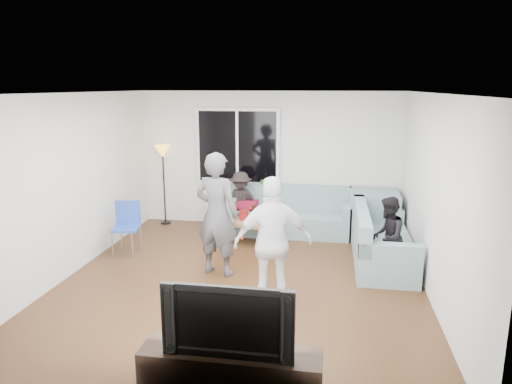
% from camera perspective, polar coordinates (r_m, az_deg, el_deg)
% --- Properties ---
extents(floor, '(5.00, 5.50, 0.04)m').
position_cam_1_polar(floor, '(6.75, -1.69, -10.83)').
color(floor, '#56351C').
rests_on(floor, ground).
extents(ceiling, '(5.00, 5.50, 0.04)m').
position_cam_1_polar(ceiling, '(6.18, -1.86, 12.18)').
color(ceiling, white).
rests_on(ceiling, ground).
extents(wall_back, '(5.00, 0.04, 2.60)m').
position_cam_1_polar(wall_back, '(9.02, 1.61, 3.98)').
color(wall_back, silver).
rests_on(wall_back, ground).
extents(wall_front, '(5.00, 0.04, 2.60)m').
position_cam_1_polar(wall_front, '(3.77, -9.97, -9.01)').
color(wall_front, silver).
rests_on(wall_front, ground).
extents(wall_left, '(0.04, 5.50, 2.60)m').
position_cam_1_polar(wall_left, '(7.25, -21.73, 0.86)').
color(wall_left, silver).
rests_on(wall_left, ground).
extents(wall_right, '(0.04, 5.50, 2.60)m').
position_cam_1_polar(wall_right, '(6.36, 21.10, -0.66)').
color(wall_right, silver).
rests_on(wall_right, ground).
extents(window_frame, '(1.62, 0.06, 1.47)m').
position_cam_1_polar(window_frame, '(9.01, -2.25, 5.57)').
color(window_frame, white).
rests_on(window_frame, wall_back).
extents(window_glass, '(1.50, 0.02, 1.35)m').
position_cam_1_polar(window_glass, '(8.97, -2.30, 5.54)').
color(window_glass, black).
rests_on(window_glass, window_frame).
extents(window_mullion, '(0.05, 0.03, 1.35)m').
position_cam_1_polar(window_mullion, '(8.96, -2.31, 5.53)').
color(window_mullion, white).
rests_on(window_mullion, window_frame).
extents(radiator, '(1.30, 0.12, 0.62)m').
position_cam_1_polar(radiator, '(9.21, -2.23, -2.13)').
color(radiator, silver).
rests_on(radiator, floor).
extents(potted_plant, '(0.20, 0.17, 0.33)m').
position_cam_1_polar(potted_plant, '(8.99, 0.66, 0.61)').
color(potted_plant, '#326127').
rests_on(potted_plant, radiator).
extents(vase, '(0.18, 0.18, 0.18)m').
position_cam_1_polar(vase, '(9.17, -4.49, 0.33)').
color(vase, white).
rests_on(vase, radiator).
extents(sofa_back_section, '(2.30, 0.85, 0.85)m').
position_cam_1_polar(sofa_back_section, '(8.67, 3.93, -2.32)').
color(sofa_back_section, gray).
rests_on(sofa_back_section, floor).
extents(sofa_right_section, '(2.00, 0.85, 0.85)m').
position_cam_1_polar(sofa_right_section, '(7.47, 15.28, -5.28)').
color(sofa_right_section, gray).
rests_on(sofa_right_section, floor).
extents(sofa_corner, '(0.85, 0.85, 0.85)m').
position_cam_1_polar(sofa_corner, '(8.67, 14.13, -2.69)').
color(sofa_corner, gray).
rests_on(sofa_corner, floor).
extents(cushion_yellow, '(0.46, 0.42, 0.14)m').
position_cam_1_polar(cushion_yellow, '(8.84, -4.50, -1.47)').
color(cushion_yellow, '#C3801C').
rests_on(cushion_yellow, sofa_back_section).
extents(cushion_red, '(0.38, 0.32, 0.13)m').
position_cam_1_polar(cushion_red, '(8.81, -1.05, -1.48)').
color(cushion_red, maroon).
rests_on(cushion_red, sofa_back_section).
extents(coffee_table, '(1.21, 0.85, 0.40)m').
position_cam_1_polar(coffee_table, '(8.23, -1.03, -4.76)').
color(coffee_table, '#A2814E').
rests_on(coffee_table, floor).
extents(pitcher, '(0.17, 0.17, 0.17)m').
position_cam_1_polar(pitcher, '(8.16, -1.48, -2.84)').
color(pitcher, maroon).
rests_on(pitcher, coffee_table).
extents(side_chair, '(0.47, 0.47, 0.86)m').
position_cam_1_polar(side_chair, '(7.85, -15.60, -4.38)').
color(side_chair, '#284BAF').
rests_on(side_chair, floor).
extents(floor_lamp, '(0.32, 0.32, 1.56)m').
position_cam_1_polar(floor_lamp, '(9.36, -11.18, 0.82)').
color(floor_lamp, '#FFAD30').
rests_on(floor_lamp, floor).
extents(player_left, '(0.74, 0.58, 1.80)m').
position_cam_1_polar(player_left, '(6.69, -4.80, -2.74)').
color(player_left, '#49494E').
rests_on(player_left, floor).
extents(player_right, '(1.03, 0.63, 1.64)m').
position_cam_1_polar(player_right, '(5.74, 2.11, -6.17)').
color(player_right, silver).
rests_on(player_right, floor).
extents(spectator_right, '(0.55, 0.65, 1.17)m').
position_cam_1_polar(spectator_right, '(6.95, 15.76, -5.30)').
color(spectator_right, black).
rests_on(spectator_right, floor).
extents(spectator_back, '(0.76, 0.47, 1.13)m').
position_cam_1_polar(spectator_back, '(8.79, -1.88, -1.15)').
color(spectator_back, black).
rests_on(spectator_back, floor).
extents(tv_console, '(1.60, 0.40, 0.44)m').
position_cam_1_polar(tv_console, '(4.41, -3.08, -21.23)').
color(tv_console, '#2E2217').
rests_on(tv_console, floor).
extents(television, '(1.13, 0.15, 0.65)m').
position_cam_1_polar(television, '(4.13, -3.17, -14.95)').
color(television, black).
rests_on(television, tv_console).
extents(bottle_e, '(0.07, 0.07, 0.23)m').
position_cam_1_polar(bottle_e, '(8.23, 1.37, -2.47)').
color(bottle_e, black).
rests_on(bottle_e, coffee_table).
extents(bottle_c, '(0.07, 0.07, 0.22)m').
position_cam_1_polar(bottle_c, '(8.31, -0.24, -2.38)').
color(bottle_c, black).
rests_on(bottle_c, coffee_table).
extents(bottle_a, '(0.07, 0.07, 0.21)m').
position_cam_1_polar(bottle_a, '(8.32, -2.63, -2.39)').
color(bottle_a, '#C8480B').
rests_on(bottle_a, coffee_table).
extents(bottle_d, '(0.07, 0.07, 0.26)m').
position_cam_1_polar(bottle_d, '(8.01, 0.35, -2.81)').
color(bottle_d, '#FA5D16').
rests_on(bottle_d, coffee_table).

